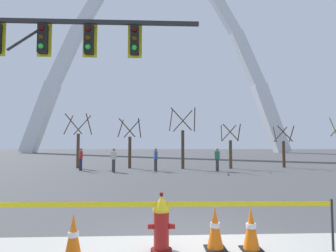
{
  "coord_description": "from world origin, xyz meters",
  "views": [
    {
      "loc": [
        -0.64,
        -5.68,
        1.8
      ],
      "look_at": [
        -0.16,
        5.0,
        2.5
      ],
      "focal_mm": 31.18,
      "sensor_mm": 36.0,
      "label": 1
    }
  ],
  "objects_px": {
    "pedestrian_walking_left": "(217,159)",
    "pedestrian_near_trees": "(156,159)",
    "traffic_cone_by_hydrant": "(73,238)",
    "traffic_signal_gantry": "(28,59)",
    "monument_arch": "(158,61)",
    "pedestrian_standing_center": "(114,160)",
    "traffic_cone_curb_edge": "(215,228)",
    "pedestrian_walking_right": "(81,159)",
    "traffic_cone_mid_sidewalk": "(251,229)",
    "fire_hydrant": "(161,224)"
  },
  "relations": [
    {
      "from": "traffic_cone_curb_edge",
      "to": "monument_arch",
      "type": "distance_m",
      "value": 65.93
    },
    {
      "from": "traffic_cone_mid_sidewalk",
      "to": "pedestrian_walking_right",
      "type": "distance_m",
      "value": 17.39
    },
    {
      "from": "traffic_signal_gantry",
      "to": "monument_arch",
      "type": "distance_m",
      "value": 61.27
    },
    {
      "from": "pedestrian_standing_center",
      "to": "pedestrian_walking_right",
      "type": "relative_size",
      "value": 1.0
    },
    {
      "from": "traffic_cone_curb_edge",
      "to": "pedestrian_standing_center",
      "type": "relative_size",
      "value": 0.46
    },
    {
      "from": "pedestrian_walking_right",
      "to": "pedestrian_near_trees",
      "type": "distance_m",
      "value": 5.36
    },
    {
      "from": "traffic_signal_gantry",
      "to": "pedestrian_near_trees",
      "type": "distance_m",
      "value": 12.52
    },
    {
      "from": "monument_arch",
      "to": "pedestrian_standing_center",
      "type": "height_order",
      "value": "monument_arch"
    },
    {
      "from": "pedestrian_walking_left",
      "to": "pedestrian_walking_right",
      "type": "height_order",
      "value": "same"
    },
    {
      "from": "traffic_cone_mid_sidewalk",
      "to": "monument_arch",
      "type": "bearing_deg",
      "value": 90.93
    },
    {
      "from": "traffic_cone_by_hydrant",
      "to": "pedestrian_walking_right",
      "type": "height_order",
      "value": "pedestrian_walking_right"
    },
    {
      "from": "pedestrian_walking_right",
      "to": "pedestrian_walking_left",
      "type": "bearing_deg",
      "value": -5.9
    },
    {
      "from": "traffic_signal_gantry",
      "to": "traffic_cone_curb_edge",
      "type": "bearing_deg",
      "value": -37.52
    },
    {
      "from": "traffic_cone_by_hydrant",
      "to": "traffic_signal_gantry",
      "type": "height_order",
      "value": "traffic_signal_gantry"
    },
    {
      "from": "traffic_cone_by_hydrant",
      "to": "pedestrian_walking_left",
      "type": "bearing_deg",
      "value": 70.01
    },
    {
      "from": "traffic_signal_gantry",
      "to": "pedestrian_standing_center",
      "type": "distance_m",
      "value": 11.49
    },
    {
      "from": "fire_hydrant",
      "to": "pedestrian_near_trees",
      "type": "bearing_deg",
      "value": 90.21
    },
    {
      "from": "pedestrian_standing_center",
      "to": "pedestrian_near_trees",
      "type": "bearing_deg",
      "value": 9.72
    },
    {
      "from": "traffic_cone_by_hydrant",
      "to": "monument_arch",
      "type": "xyz_separation_m",
      "value": [
        1.9,
        62.81,
        21.29
      ]
    },
    {
      "from": "pedestrian_near_trees",
      "to": "pedestrian_walking_right",
      "type": "bearing_deg",
      "value": 171.64
    },
    {
      "from": "fire_hydrant",
      "to": "pedestrian_near_trees",
      "type": "relative_size",
      "value": 0.62
    },
    {
      "from": "traffic_cone_curb_edge",
      "to": "traffic_signal_gantry",
      "type": "bearing_deg",
      "value": 142.48
    },
    {
      "from": "traffic_cone_curb_edge",
      "to": "monument_arch",
      "type": "height_order",
      "value": "monument_arch"
    },
    {
      "from": "traffic_cone_curb_edge",
      "to": "pedestrian_near_trees",
      "type": "bearing_deg",
      "value": 93.74
    },
    {
      "from": "traffic_cone_by_hydrant",
      "to": "traffic_signal_gantry",
      "type": "xyz_separation_m",
      "value": [
        -2.59,
        4.18,
        4.05
      ]
    },
    {
      "from": "traffic_cone_by_hydrant",
      "to": "pedestrian_standing_center",
      "type": "height_order",
      "value": "pedestrian_standing_center"
    },
    {
      "from": "fire_hydrant",
      "to": "traffic_cone_by_hydrant",
      "type": "height_order",
      "value": "fire_hydrant"
    },
    {
      "from": "traffic_cone_curb_edge",
      "to": "pedestrian_walking_left",
      "type": "height_order",
      "value": "pedestrian_walking_left"
    },
    {
      "from": "traffic_cone_by_hydrant",
      "to": "pedestrian_walking_right",
      "type": "bearing_deg",
      "value": 103.71
    },
    {
      "from": "pedestrian_standing_center",
      "to": "pedestrian_walking_right",
      "type": "xyz_separation_m",
      "value": [
        -2.49,
        1.26,
        0.0
      ]
    },
    {
      "from": "traffic_cone_by_hydrant",
      "to": "traffic_cone_mid_sidewalk",
      "type": "height_order",
      "value": "same"
    },
    {
      "from": "traffic_cone_by_hydrant",
      "to": "pedestrian_walking_right",
      "type": "distance_m",
      "value": 16.78
    },
    {
      "from": "traffic_cone_mid_sidewalk",
      "to": "traffic_signal_gantry",
      "type": "height_order",
      "value": "traffic_signal_gantry"
    },
    {
      "from": "pedestrian_walking_left",
      "to": "pedestrian_near_trees",
      "type": "height_order",
      "value": "same"
    },
    {
      "from": "monument_arch",
      "to": "pedestrian_walking_right",
      "type": "xyz_separation_m",
      "value": [
        -5.88,
        -46.51,
        -20.83
      ]
    },
    {
      "from": "traffic_signal_gantry",
      "to": "pedestrian_walking_right",
      "type": "xyz_separation_m",
      "value": [
        -1.39,
        12.12,
        -3.59
      ]
    },
    {
      "from": "traffic_cone_by_hydrant",
      "to": "pedestrian_standing_center",
      "type": "distance_m",
      "value": 15.12
    },
    {
      "from": "pedestrian_walking_left",
      "to": "monument_arch",
      "type": "bearing_deg",
      "value": 94.41
    },
    {
      "from": "traffic_cone_mid_sidewalk",
      "to": "traffic_cone_curb_edge",
      "type": "distance_m",
      "value": 0.61
    },
    {
      "from": "traffic_cone_curb_edge",
      "to": "traffic_signal_gantry",
      "type": "distance_m",
      "value": 7.39
    },
    {
      "from": "pedestrian_near_trees",
      "to": "fire_hydrant",
      "type": "bearing_deg",
      "value": -89.79
    },
    {
      "from": "traffic_cone_curb_edge",
      "to": "pedestrian_near_trees",
      "type": "relative_size",
      "value": 0.46
    },
    {
      "from": "traffic_cone_curb_edge",
      "to": "pedestrian_walking_right",
      "type": "bearing_deg",
      "value": 111.6
    },
    {
      "from": "traffic_cone_curb_edge",
      "to": "pedestrian_walking_left",
      "type": "relative_size",
      "value": 0.46
    },
    {
      "from": "traffic_cone_by_hydrant",
      "to": "pedestrian_near_trees",
      "type": "relative_size",
      "value": 0.46
    },
    {
      "from": "monument_arch",
      "to": "traffic_signal_gantry",
      "type": "bearing_deg",
      "value": -94.38
    },
    {
      "from": "traffic_signal_gantry",
      "to": "pedestrian_walking_right",
      "type": "distance_m",
      "value": 12.71
    },
    {
      "from": "fire_hydrant",
      "to": "pedestrian_walking_right",
      "type": "xyz_separation_m",
      "value": [
        -5.36,
        15.94,
        0.35
      ]
    },
    {
      "from": "pedestrian_standing_center",
      "to": "pedestrian_walking_left",
      "type": "bearing_deg",
      "value": 2.22
    },
    {
      "from": "traffic_cone_by_hydrant",
      "to": "traffic_cone_curb_edge",
      "type": "bearing_deg",
      "value": 10.13
    }
  ]
}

